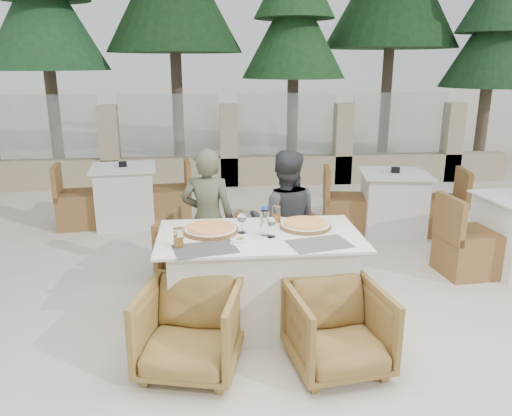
{
  "coord_description": "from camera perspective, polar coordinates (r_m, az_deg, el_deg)",
  "views": [
    {
      "loc": [
        -0.34,
        -3.74,
        2.07
      ],
      "look_at": [
        0.04,
        0.24,
        0.9
      ],
      "focal_mm": 35.0,
      "sensor_mm": 36.0,
      "label": 1
    }
  ],
  "objects": [
    {
      "name": "ground",
      "position": [
        4.29,
        -0.22,
        -12.55
      ],
      "size": [
        80.0,
        80.0,
        0.0
      ],
      "primitive_type": "plane",
      "color": "beige",
      "rests_on": "ground"
    },
    {
      "name": "sand_patch",
      "position": [
        17.87,
        -4.35,
        9.59
      ],
      "size": [
        30.0,
        16.0,
        0.01
      ],
      "primitive_type": "cube",
      "color": "beige",
      "rests_on": "ground"
    },
    {
      "name": "perimeter_wall_far",
      "position": [
        8.65,
        -3.14,
        7.81
      ],
      "size": [
        10.0,
        0.34,
        1.6
      ],
      "primitive_type": null,
      "color": "tan",
      "rests_on": "ground"
    },
    {
      "name": "pine_far_left",
      "position": [
        11.22,
        -23.03,
        18.54
      ],
      "size": [
        2.42,
        2.42,
        5.5
      ],
      "primitive_type": "cone",
      "color": "#214E28",
      "rests_on": "ground"
    },
    {
      "name": "pine_mid_left",
      "position": [
        11.33,
        -9.43,
        22.06
      ],
      "size": [
        2.86,
        2.86,
        6.5
      ],
      "primitive_type": "cone",
      "color": "#193D1A",
      "rests_on": "ground"
    },
    {
      "name": "pine_centre",
      "position": [
        11.11,
        4.34,
        18.45
      ],
      "size": [
        2.2,
        2.2,
        5.0
      ],
      "primitive_type": "cone",
      "color": "#214E23",
      "rests_on": "ground"
    },
    {
      "name": "pine_mid_right",
      "position": [
        12.34,
        15.36,
        21.93
      ],
      "size": [
        2.99,
        2.99,
        6.8
      ],
      "primitive_type": "cone",
      "color": "#193E1C",
      "rests_on": "ground"
    },
    {
      "name": "pine_far_right",
      "position": [
        11.79,
        25.26,
        15.68
      ],
      "size": [
        1.98,
        1.98,
        4.5
      ],
      "primitive_type": "cone",
      "color": "#1D4223",
      "rests_on": "ground"
    },
    {
      "name": "dining_table",
      "position": [
        4.07,
        0.4,
        -8.16
      ],
      "size": [
        1.6,
        0.9,
        0.77
      ],
      "primitive_type": null,
      "color": "silver",
      "rests_on": "ground"
    },
    {
      "name": "placemat_near_left",
      "position": [
        3.64,
        -5.84,
        -4.66
      ],
      "size": [
        0.5,
        0.39,
        0.0
      ],
      "primitive_type": "cube",
      "rotation": [
        0.0,
        0.0,
        0.21
      ],
      "color": "#4E4943",
      "rests_on": "dining_table"
    },
    {
      "name": "placemat_near_right",
      "position": [
        3.75,
        7.28,
        -4.08
      ],
      "size": [
        0.51,
        0.39,
        0.0
      ],
      "primitive_type": "cube",
      "rotation": [
        0.0,
        0.0,
        0.23
      ],
      "color": "#605A52",
      "rests_on": "dining_table"
    },
    {
      "name": "pizza_left",
      "position": [
        3.99,
        -5.22,
        -2.38
      ],
      "size": [
        0.49,
        0.49,
        0.06
      ],
      "primitive_type": "cylinder",
      "rotation": [
        0.0,
        0.0,
        0.13
      ],
      "color": "#F95821",
      "rests_on": "dining_table"
    },
    {
      "name": "pizza_right",
      "position": [
        4.1,
        5.66,
        -1.86
      ],
      "size": [
        0.49,
        0.49,
        0.05
      ],
      "primitive_type": "cylinder",
      "rotation": [
        0.0,
        0.0,
        0.19
      ],
      "color": "orange",
      "rests_on": "dining_table"
    },
    {
      "name": "water_bottle",
      "position": [
        3.88,
        1.0,
        -1.43
      ],
      "size": [
        0.07,
        0.07,
        0.24
      ],
      "primitive_type": "cylinder",
      "rotation": [
        0.0,
        0.0,
        -0.08
      ],
      "color": "#A2B9D5",
      "rests_on": "dining_table"
    },
    {
      "name": "wine_glass_centre",
      "position": [
        3.93,
        -1.63,
        -1.6
      ],
      "size": [
        0.1,
        0.1,
        0.18
      ],
      "primitive_type": null,
      "rotation": [
        0.0,
        0.0,
        -0.35
      ],
      "color": "silver",
      "rests_on": "dining_table"
    },
    {
      "name": "wine_glass_near",
      "position": [
        3.84,
        1.74,
        -2.06
      ],
      "size": [
        0.09,
        0.09,
        0.18
      ],
      "primitive_type": null,
      "rotation": [
        0.0,
        0.0,
        0.2
      ],
      "color": "white",
      "rests_on": "dining_table"
    },
    {
      "name": "beer_glass_left",
      "position": [
        3.68,
        -8.86,
        -3.36
      ],
      "size": [
        0.08,
        0.08,
        0.15
      ],
      "primitive_type": "cylinder",
      "rotation": [
        0.0,
        0.0,
        0.04
      ],
      "color": "orange",
      "rests_on": "dining_table"
    },
    {
      "name": "beer_glass_right",
      "position": [
        4.21,
        2.35,
        -0.71
      ],
      "size": [
        0.09,
        0.09,
        0.14
      ],
      "primitive_type": "cylinder",
      "rotation": [
        0.0,
        0.0,
        -0.42
      ],
      "color": "orange",
      "rests_on": "dining_table"
    },
    {
      "name": "olive_dish",
      "position": [
        3.73,
        -1.86,
        -3.74
      ],
      "size": [
        0.11,
        0.11,
        0.04
      ],
      "primitive_type": null,
      "rotation": [
        0.0,
        0.0,
        -0.04
      ],
      "color": "white",
      "rests_on": "dining_table"
    },
    {
      "name": "armchair_far_left",
      "position": [
        4.95,
        -6.36,
        -4.38
      ],
      "size": [
        0.88,
        0.9,
        0.66
      ],
      "primitive_type": "imported",
      "rotation": [
        0.0,
        0.0,
        2.85
      ],
      "color": "brown",
      "rests_on": "ground"
    },
    {
      "name": "armchair_far_right",
      "position": [
        5.0,
        4.81,
        -4.53
      ],
      "size": [
        0.85,
        0.86,
        0.6
      ],
      "primitive_type": "imported",
      "rotation": [
        0.0,
        0.0,
        3.56
      ],
      "color": "brown",
      "rests_on": "ground"
    },
    {
      "name": "armchair_near_left",
      "position": [
        3.55,
        -7.54,
        -13.57
      ],
      "size": [
        0.8,
        0.81,
        0.62
      ],
      "primitive_type": "imported",
      "rotation": [
        0.0,
        0.0,
        -0.23
      ],
      "color": "olive",
      "rests_on": "ground"
    },
    {
      "name": "armchair_near_right",
      "position": [
        3.59,
        9.35,
        -13.48
      ],
      "size": [
        0.72,
        0.74,
        0.6
      ],
      "primitive_type": "imported",
      "rotation": [
        0.0,
        0.0,
        0.14
      ],
      "color": "olive",
      "rests_on": "ground"
    },
    {
      "name": "diner_left",
      "position": [
        4.64,
        -5.53,
        -1.33
      ],
      "size": [
        0.53,
        0.39,
        1.34
      ],
      "primitive_type": "imported",
      "rotation": [
        0.0,
        0.0,
        2.99
      ],
      "color": "#55573F",
      "rests_on": "ground"
    },
    {
      "name": "diner_right",
      "position": [
        4.58,
        3.26,
        -1.59
      ],
      "size": [
        0.71,
        0.59,
        1.33
      ],
      "primitive_type": "imported",
      "rotation": [
        0.0,
        0.0,
        3.0
      ],
      "color": "#343639",
      "rests_on": "ground"
    },
    {
      "name": "bg_table_a",
      "position": [
        6.81,
        -14.73,
        1.4
      ],
      "size": [
        1.73,
        1.01,
        0.77
      ],
      "primitive_type": null,
      "rotation": [
        0.0,
        0.0,
        0.12
      ],
      "color": "silver",
      "rests_on": "ground"
    },
    {
      "name": "bg_table_b",
      "position": [
        6.46,
        15.36,
        0.57
      ],
      "size": [
        1.75,
        1.08,
        0.77
      ],
      "primitive_type": null,
      "rotation": [
        0.0,
        0.0,
        -0.16
      ],
      "color": "silver",
      "rests_on": "ground"
    }
  ]
}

